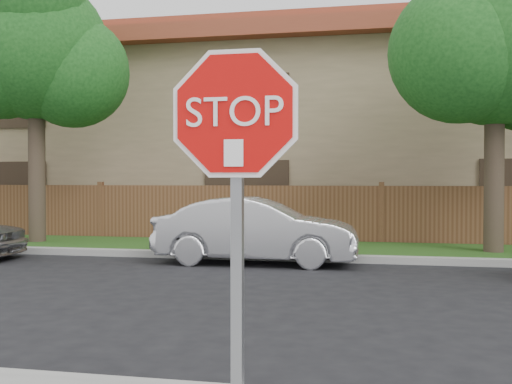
# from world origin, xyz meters

# --- Properties ---
(far_curb) EXTENTS (70.00, 0.30, 0.15)m
(far_curb) POSITION_xyz_m (0.00, 8.15, 0.07)
(far_curb) COLOR gray
(far_curb) RESTS_ON ground
(grass_strip) EXTENTS (70.00, 3.00, 0.12)m
(grass_strip) POSITION_xyz_m (0.00, 9.80, 0.06)
(grass_strip) COLOR #1E4714
(grass_strip) RESTS_ON ground
(fence) EXTENTS (70.00, 0.12, 1.60)m
(fence) POSITION_xyz_m (0.00, 11.40, 0.80)
(fence) COLOR #56341E
(fence) RESTS_ON ground
(apartment_building) EXTENTS (35.20, 9.20, 7.20)m
(apartment_building) POSITION_xyz_m (0.00, 17.00, 3.53)
(apartment_building) COLOR #887654
(apartment_building) RESTS_ON ground
(tree_left) EXTENTS (4.80, 3.90, 7.78)m
(tree_left) POSITION_xyz_m (-8.98, 9.57, 5.22)
(tree_left) COLOR #382B21
(tree_left) RESTS_ON ground
(tree_mid) EXTENTS (4.80, 3.90, 7.35)m
(tree_mid) POSITION_xyz_m (2.52, 9.57, 4.87)
(tree_mid) COLOR #382B21
(tree_mid) RESTS_ON ground
(stop_sign) EXTENTS (1.01, 0.13, 2.55)m
(stop_sign) POSITION_xyz_m (-0.90, -1.48, 1.83)
(stop_sign) COLOR gray
(stop_sign) RESTS_ON sidewalk_near
(sedan_left) EXTENTS (4.23, 1.49, 1.39)m
(sedan_left) POSITION_xyz_m (-2.60, 7.57, 0.70)
(sedan_left) COLOR silver
(sedan_left) RESTS_ON ground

